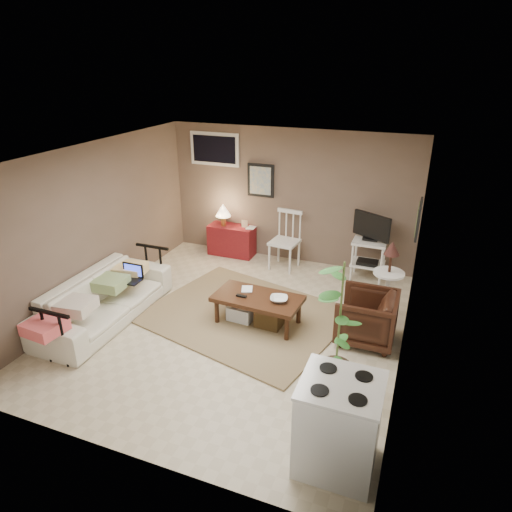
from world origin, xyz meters
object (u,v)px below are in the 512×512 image
at_px(red_console, 231,237).
at_px(tv_stand, 369,245).
at_px(potted_plant, 339,324).
at_px(armchair, 367,315).
at_px(side_table, 389,271).
at_px(coffee_table, 257,308).
at_px(stove, 338,425).
at_px(spindle_chair, 285,242).
at_px(sofa, 103,292).

bearing_deg(red_console, tv_stand, -2.81).
bearing_deg(tv_stand, potted_plant, -88.16).
bearing_deg(armchair, red_console, -125.31).
xyz_separation_m(side_table, potted_plant, (-0.33, -1.87, 0.14)).
distance_m(red_console, side_table, 3.29).
height_order(coffee_table, stove, stove).
bearing_deg(side_table, potted_plant, -100.15).
relative_size(spindle_chair, tv_stand, 0.89).
bearing_deg(red_console, sofa, -104.42).
relative_size(sofa, spindle_chair, 2.16).
xyz_separation_m(coffee_table, tv_stand, (1.22, 2.02, 0.36)).
xyz_separation_m(red_console, armchair, (2.85, -2.01, 0.03)).
distance_m(coffee_table, armchair, 1.50).
bearing_deg(sofa, tv_stand, -50.95).
bearing_deg(red_console, coffee_table, -57.66).
bearing_deg(side_table, spindle_chair, 150.35).
bearing_deg(armchair, side_table, 166.96).
relative_size(spindle_chair, armchair, 1.36).
distance_m(sofa, potted_plant, 3.45).
distance_m(red_console, spindle_chair, 1.16).
bearing_deg(armchair, stove, 1.71).
xyz_separation_m(red_console, spindle_chair, (1.13, -0.19, 0.14)).
xyz_separation_m(spindle_chair, side_table, (1.88, -1.07, 0.24)).
height_order(red_console, spindle_chair, spindle_chair).
xyz_separation_m(tv_stand, potted_plant, (0.10, -3.00, 0.25)).
xyz_separation_m(sofa, stove, (3.64, -1.35, 0.03)).
distance_m(potted_plant, stove, 1.13).
relative_size(armchair, stove, 0.81).
xyz_separation_m(potted_plant, stove, (0.23, -1.03, -0.40)).
xyz_separation_m(coffee_table, side_table, (1.66, 0.89, 0.47)).
bearing_deg(sofa, red_console, -14.42).
bearing_deg(sofa, spindle_chair, -35.29).
distance_m(red_console, tv_stand, 2.60).
distance_m(spindle_chair, side_table, 2.18).
bearing_deg(spindle_chair, red_console, 170.52).
xyz_separation_m(tv_stand, armchair, (0.26, -1.88, -0.24)).
height_order(coffee_table, red_console, red_console).
distance_m(coffee_table, side_table, 1.94).
height_order(tv_stand, stove, tv_stand).
xyz_separation_m(red_console, side_table, (3.02, -1.26, 0.38)).
bearing_deg(red_console, side_table, -22.69).
relative_size(red_console, armchair, 1.32).
bearing_deg(sofa, potted_plant, -95.35).
xyz_separation_m(spindle_chair, tv_stand, (1.45, 0.06, 0.13)).
xyz_separation_m(red_console, tv_stand, (2.59, -0.13, 0.27)).
bearing_deg(coffee_table, armchair, 5.51).
relative_size(red_console, spindle_chair, 0.97).
height_order(spindle_chair, tv_stand, tv_stand).
height_order(spindle_chair, armchair, spindle_chair).
height_order(red_console, side_table, side_table).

